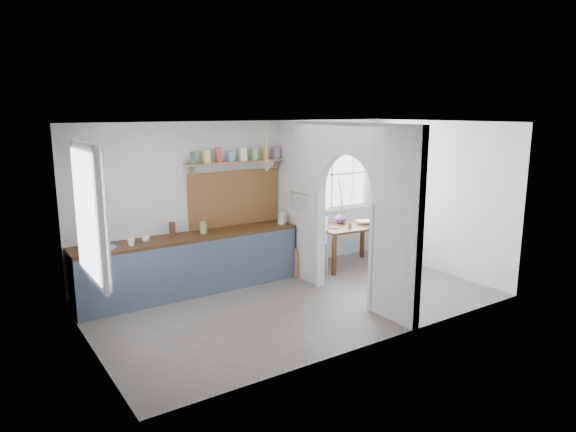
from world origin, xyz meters
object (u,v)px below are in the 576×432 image
chair_left (310,246)px  dining_table (349,246)px  chair_right (385,233)px  kettle (282,218)px  vase (341,218)px

chair_left → dining_table: bearing=67.8°
chair_right → kettle: kettle is taller
dining_table → kettle: (-1.31, 0.21, 0.63)m
dining_table → chair_right: (0.95, 0.06, 0.09)m
dining_table → chair_left: 0.88m
kettle → vase: size_ratio=0.96×
dining_table → chair_right: size_ratio=1.30×
chair_left → kettle: kettle is taller
chair_left → kettle: (-0.44, 0.20, 0.50)m
chair_right → kettle: bearing=104.6°
dining_table → chair_right: chair_right is taller
dining_table → chair_right: bearing=9.1°
chair_left → vase: size_ratio=4.67×
kettle → vase: (1.29, 0.01, -0.15)m
chair_left → chair_right: (1.82, 0.05, -0.04)m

